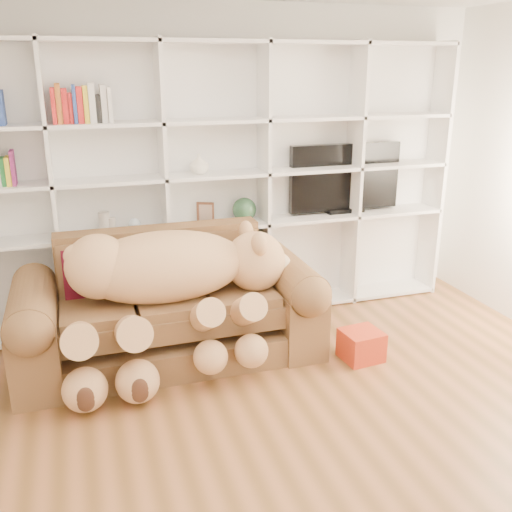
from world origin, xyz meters
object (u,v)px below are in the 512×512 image
object	(u,v)px
teddy_bear	(169,284)
gift_box	(361,345)
sofa	(169,313)
tv	(345,179)

from	to	relation	value
teddy_bear	gift_box	size ratio (longest dim) A/B	6.15
sofa	gift_box	size ratio (longest dim) A/B	7.78
sofa	tv	distance (m)	2.10
gift_box	sofa	bearing A→B (deg)	159.33
sofa	gift_box	distance (m)	1.52
gift_box	tv	xyz separation A→B (m)	(0.41, 1.23, 1.06)
teddy_bear	gift_box	bearing A→B (deg)	-11.55
sofa	gift_box	xyz separation A→B (m)	(1.40, -0.53, -0.24)
sofa	teddy_bear	world-z (taller)	teddy_bear
teddy_bear	gift_box	distance (m)	1.57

